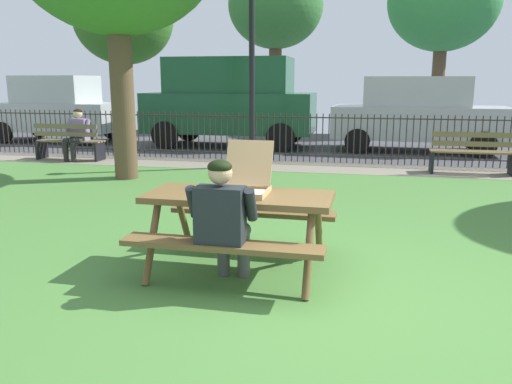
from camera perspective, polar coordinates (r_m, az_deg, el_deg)
ground at (r=6.21m, az=9.69°, el=-5.26°), size 28.00×11.54×0.02m
cobblestone_walkway at (r=11.15m, az=10.95°, el=2.52°), size 28.00×1.40×0.01m
street_asphalt at (r=15.07m, az=11.35°, el=5.00°), size 28.00×6.53×0.01m
picnic_table_foreground at (r=5.01m, az=-1.91°, el=-2.13°), size 1.81×1.50×0.79m
pizza_box_open at (r=5.01m, az=-1.16°, el=1.27°), size 0.47×0.58×0.49m
pizza_slice_on_table at (r=5.14m, az=-5.87°, el=0.24°), size 0.29×0.21×0.02m
adult_at_table at (r=4.53m, az=-3.63°, el=-2.92°), size 0.61×0.59×1.19m
iron_fence_streetside at (r=11.76m, az=11.15°, el=5.82°), size 20.78×0.03×1.11m
park_bench_left at (r=12.92m, az=-19.99°, el=5.20°), size 1.60×0.47×0.85m
park_bench_center at (r=11.14m, az=22.85°, el=3.96°), size 1.60×0.47×0.85m
person_on_park_bench at (r=12.80m, az=-19.23°, el=6.29°), size 0.63×0.62×1.19m
lamp_post_walkway at (r=11.05m, az=-0.47°, el=14.93°), size 0.28×0.28×3.83m
parked_car_left at (r=16.96m, az=-21.15°, el=8.66°), size 3.93×1.89×1.98m
parked_car_center at (r=14.69m, az=-2.88°, el=10.17°), size 4.72×2.11×2.46m
parked_car_right at (r=14.26m, az=17.49°, el=8.36°), size 4.48×2.09×1.94m
far_tree_left at (r=22.04m, az=-14.49°, el=18.03°), size 3.91×3.91×5.98m
far_tree_midleft at (r=20.17m, az=2.20°, el=19.87°), size 3.51×3.51×6.15m
far_tree_center at (r=20.00m, az=20.09°, el=19.19°), size 3.80×3.80×6.24m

